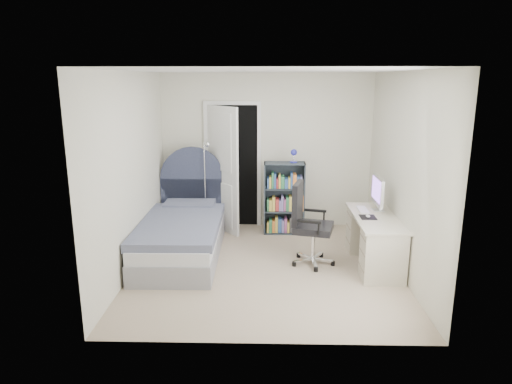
{
  "coord_description": "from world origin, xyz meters",
  "views": [
    {
      "loc": [
        0.01,
        -5.59,
        2.4
      ],
      "look_at": [
        -0.13,
        0.19,
        0.96
      ],
      "focal_mm": 32.0,
      "sensor_mm": 36.0,
      "label": 1
    }
  ],
  "objects_px": {
    "nightstand": "(201,205)",
    "desk": "(374,238)",
    "floor_lamp": "(206,196)",
    "bookcase": "(285,201)",
    "office_chair": "(307,220)",
    "bed": "(183,232)"
  },
  "relations": [
    {
      "from": "floor_lamp",
      "to": "office_chair",
      "type": "xyz_separation_m",
      "value": [
        1.49,
        -1.22,
        0.0
      ]
    },
    {
      "from": "nightstand",
      "to": "floor_lamp",
      "type": "distance_m",
      "value": 0.34
    },
    {
      "from": "nightstand",
      "to": "bookcase",
      "type": "relative_size",
      "value": 0.43
    },
    {
      "from": "nightstand",
      "to": "floor_lamp",
      "type": "height_order",
      "value": "floor_lamp"
    },
    {
      "from": "nightstand",
      "to": "floor_lamp",
      "type": "bearing_deg",
      "value": -61.53
    },
    {
      "from": "bookcase",
      "to": "desk",
      "type": "bearing_deg",
      "value": -48.32
    },
    {
      "from": "bed",
      "to": "desk",
      "type": "bearing_deg",
      "value": -7.8
    },
    {
      "from": "bed",
      "to": "bookcase",
      "type": "height_order",
      "value": "bed"
    },
    {
      "from": "bookcase",
      "to": "desk",
      "type": "xyz_separation_m",
      "value": [
        1.13,
        -1.27,
        -0.15
      ]
    },
    {
      "from": "desk",
      "to": "office_chair",
      "type": "height_order",
      "value": "desk"
    },
    {
      "from": "floor_lamp",
      "to": "office_chair",
      "type": "relative_size",
      "value": 1.34
    },
    {
      "from": "bed",
      "to": "desk",
      "type": "height_order",
      "value": "bed"
    },
    {
      "from": "bookcase",
      "to": "office_chair",
      "type": "relative_size",
      "value": 1.24
    },
    {
      "from": "bed",
      "to": "floor_lamp",
      "type": "bearing_deg",
      "value": 76.33
    },
    {
      "from": "bed",
      "to": "nightstand",
      "type": "xyz_separation_m",
      "value": [
        0.09,
        1.13,
        0.08
      ]
    },
    {
      "from": "nightstand",
      "to": "bookcase",
      "type": "xyz_separation_m",
      "value": [
        1.37,
        -0.22,
        0.13
      ]
    },
    {
      "from": "nightstand",
      "to": "desk",
      "type": "height_order",
      "value": "desk"
    },
    {
      "from": "floor_lamp",
      "to": "desk",
      "type": "height_order",
      "value": "floor_lamp"
    },
    {
      "from": "bed",
      "to": "nightstand",
      "type": "height_order",
      "value": "bed"
    },
    {
      "from": "office_chair",
      "to": "bed",
      "type": "bearing_deg",
      "value": 169.36
    },
    {
      "from": "bookcase",
      "to": "office_chair",
      "type": "height_order",
      "value": "bookcase"
    },
    {
      "from": "nightstand",
      "to": "office_chair",
      "type": "relative_size",
      "value": 0.54
    }
  ]
}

